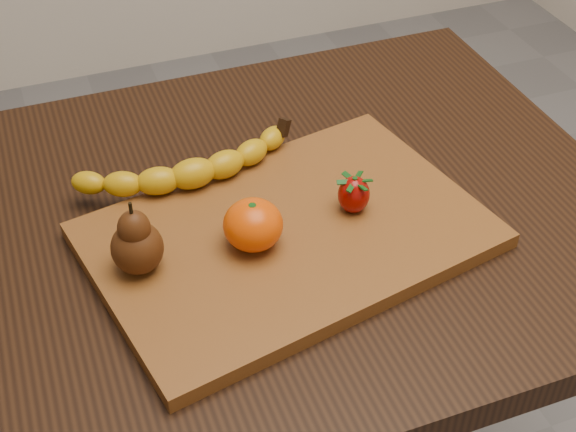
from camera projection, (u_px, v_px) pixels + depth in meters
name	position (u px, v px, depth m)	size (l,w,h in m)	color
table	(234.00, 276.00, 1.05)	(1.00, 0.70, 0.76)	black
cutting_board	(288.00, 235.00, 0.95)	(0.45, 0.30, 0.02)	brown
banana	(193.00, 174.00, 0.99)	(0.24, 0.06, 0.04)	#D3A109
pear	(135.00, 237.00, 0.86)	(0.06, 0.06, 0.09)	#48220B
mandarin	(253.00, 225.00, 0.90)	(0.07, 0.07, 0.06)	#EB4902
strawberry	(354.00, 193.00, 0.95)	(0.04, 0.04, 0.05)	#930804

